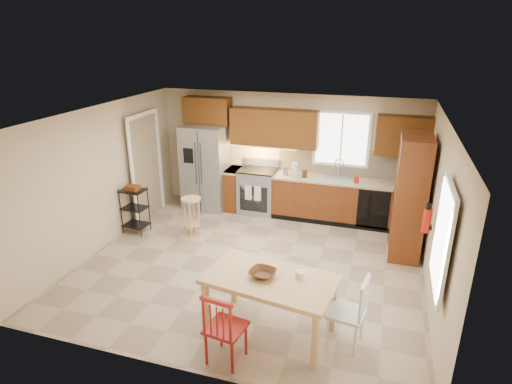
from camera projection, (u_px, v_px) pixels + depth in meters
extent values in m
plane|color=tan|center=(251.00, 264.00, 7.16)|extent=(5.50, 5.50, 0.00)
cube|color=silver|center=(250.00, 116.00, 6.27)|extent=(5.50, 5.00, 0.02)
cube|color=#CCB793|center=(287.00, 154.00, 8.95)|extent=(5.50, 0.02, 2.50)
cube|color=#CCB793|center=(178.00, 277.00, 4.49)|extent=(5.50, 0.02, 2.50)
cube|color=#CCB793|center=(101.00, 178.00, 7.48)|extent=(0.02, 5.00, 2.50)
cube|color=#CCB793|center=(438.00, 216.00, 5.96)|extent=(0.02, 5.00, 2.50)
cube|color=gray|center=(206.00, 167.00, 9.21)|extent=(0.92, 0.75, 1.82)
cube|color=gray|center=(258.00, 191.00, 9.10)|extent=(0.76, 0.63, 0.92)
cube|color=maroon|center=(234.00, 189.00, 9.27)|extent=(0.30, 0.60, 0.90)
cube|color=maroon|center=(345.00, 201.00, 8.61)|extent=(2.92, 0.60, 0.90)
cube|color=black|center=(373.00, 210.00, 8.19)|extent=(0.60, 0.02, 0.78)
cube|color=beige|center=(349.00, 163.00, 8.61)|extent=(2.92, 0.03, 0.55)
cube|color=#5D300F|center=(208.00, 110.00, 8.96)|extent=(1.00, 0.35, 0.55)
cube|color=#5D300F|center=(274.00, 128.00, 8.66)|extent=(1.80, 0.35, 0.75)
cube|color=#5D300F|center=(404.00, 136.00, 7.97)|extent=(1.00, 0.35, 0.75)
cube|color=white|center=(342.00, 139.00, 8.48)|extent=(1.12, 0.04, 1.12)
cube|color=gray|center=(337.00, 181.00, 8.52)|extent=(0.62, 0.46, 0.16)
cube|color=#FFBF66|center=(260.00, 146.00, 8.86)|extent=(1.60, 0.30, 0.01)
imported|color=#B41C0C|center=(357.00, 178.00, 8.27)|extent=(0.09, 0.09, 0.19)
cylinder|color=silver|center=(295.00, 169.00, 8.64)|extent=(0.12, 0.12, 0.28)
cylinder|color=gray|center=(285.00, 171.00, 8.72)|extent=(0.11, 0.11, 0.18)
cylinder|color=#472813|center=(304.00, 174.00, 8.59)|extent=(0.10, 0.10, 0.14)
cube|color=maroon|center=(410.00, 197.00, 7.19)|extent=(0.50, 0.95, 2.10)
cylinder|color=#B41C0C|center=(427.00, 221.00, 6.18)|extent=(0.12, 0.12, 0.36)
cube|color=white|center=(443.00, 239.00, 4.88)|extent=(0.04, 1.02, 1.32)
cube|color=#8C7A59|center=(146.00, 168.00, 8.69)|extent=(0.04, 0.95, 2.10)
imported|color=#472813|center=(263.00, 277.00, 5.34)|extent=(0.37, 0.37, 0.08)
cylinder|color=silver|center=(300.00, 276.00, 5.29)|extent=(0.14, 0.14, 0.14)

